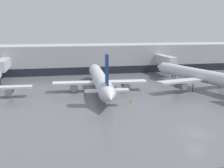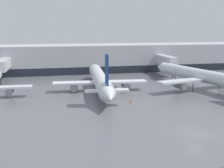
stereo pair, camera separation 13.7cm
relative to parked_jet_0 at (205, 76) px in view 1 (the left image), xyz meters
name	(u,v)px [view 1 (the left image)]	position (x,y,z in m)	size (l,w,h in m)	color
ground_plane	(195,133)	(-16.37, -25.65, -3.18)	(320.00, 320.00, 0.00)	slate
terminal_building	(106,58)	(-16.43, 36.23, 1.32)	(160.00, 28.22, 9.00)	#B2B2B7
parked_jet_0	(205,76)	(0.00, 0.00, 0.00)	(25.43, 39.18, 10.33)	silver
parked_jet_2	(100,80)	(-24.51, 3.99, -0.55)	(21.93, 39.05, 9.76)	silver
traffic_cone_1	(131,101)	(-20.39, -7.68, -2.83)	(0.48, 0.48, 0.70)	orange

